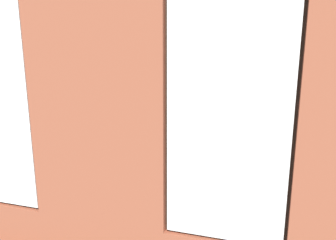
% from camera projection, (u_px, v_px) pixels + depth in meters
% --- Properties ---
extents(ground_plane, '(6.99, 6.12, 0.10)m').
position_uv_depth(ground_plane, '(173.00, 179.00, 6.00)').
color(ground_plane, brown).
extents(brick_wall_with_windows, '(6.39, 0.30, 3.32)m').
position_uv_depth(brick_wall_with_windows, '(96.00, 121.00, 3.13)').
color(brick_wall_with_windows, '#9E5138').
rests_on(brick_wall_with_windows, ground_plane).
extents(white_wall_right, '(0.10, 5.12, 3.32)m').
position_uv_depth(white_wall_right, '(14.00, 81.00, 6.32)').
color(white_wall_right, silver).
rests_on(white_wall_right, ground_plane).
extents(couch_by_window, '(1.96, 0.87, 0.80)m').
position_uv_depth(couch_by_window, '(100.00, 208.00, 4.13)').
color(couch_by_window, black).
rests_on(couch_by_window, ground_plane).
extents(couch_left, '(0.93, 1.81, 0.80)m').
position_uv_depth(couch_left, '(322.00, 171.00, 5.34)').
color(couch_left, black).
rests_on(couch_left, ground_plane).
extents(coffee_table, '(1.39, 0.73, 0.41)m').
position_uv_depth(coffee_table, '(173.00, 163.00, 5.62)').
color(coffee_table, olive).
rests_on(coffee_table, ground_plane).
extents(cup_ceramic, '(0.08, 0.08, 0.10)m').
position_uv_depth(cup_ceramic, '(178.00, 160.00, 5.47)').
color(cup_ceramic, silver).
rests_on(cup_ceramic, coffee_table).
extents(candle_jar, '(0.08, 0.08, 0.09)m').
position_uv_depth(candle_jar, '(165.00, 155.00, 5.73)').
color(candle_jar, '#B7333D').
rests_on(candle_jar, coffee_table).
extents(table_plant_small, '(0.11, 0.11, 0.18)m').
position_uv_depth(table_plant_small, '(173.00, 155.00, 5.59)').
color(table_plant_small, '#9E5638').
rests_on(table_plant_small, coffee_table).
extents(remote_gray, '(0.17, 0.12, 0.02)m').
position_uv_depth(remote_gray, '(197.00, 160.00, 5.62)').
color(remote_gray, '#59595B').
rests_on(remote_gray, coffee_table).
extents(remote_silver, '(0.13, 0.17, 0.02)m').
position_uv_depth(remote_silver, '(148.00, 159.00, 5.62)').
color(remote_silver, '#B2B2B7').
rests_on(remote_silver, coffee_table).
extents(media_console, '(0.96, 0.42, 0.58)m').
position_uv_depth(media_console, '(25.00, 154.00, 6.31)').
color(media_console, black).
rests_on(media_console, ground_plane).
extents(tv_flatscreen, '(1.19, 0.20, 0.84)m').
position_uv_depth(tv_flatscreen, '(21.00, 118.00, 6.15)').
color(tv_flatscreen, black).
rests_on(tv_flatscreen, media_console).
extents(papasan_chair, '(1.01, 1.01, 0.66)m').
position_uv_depth(papasan_chair, '(160.00, 129.00, 7.65)').
color(papasan_chair, olive).
rests_on(papasan_chair, ground_plane).
extents(potted_plant_corner_near_left, '(0.65, 0.65, 0.94)m').
position_uv_depth(potted_plant_corner_near_left, '(318.00, 128.00, 7.03)').
color(potted_plant_corner_near_left, gray).
rests_on(potted_plant_corner_near_left, ground_plane).
extents(potted_plant_by_left_couch, '(0.34, 0.34, 0.59)m').
position_uv_depth(potted_plant_by_left_couch, '(291.00, 143.00, 6.69)').
color(potted_plant_by_left_couch, '#47423D').
rests_on(potted_plant_by_left_couch, ground_plane).
extents(potted_plant_near_tv, '(0.57, 0.57, 0.92)m').
position_uv_depth(potted_plant_near_tv, '(11.00, 158.00, 5.22)').
color(potted_plant_near_tv, '#47423D').
rests_on(potted_plant_near_tv, ground_plane).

